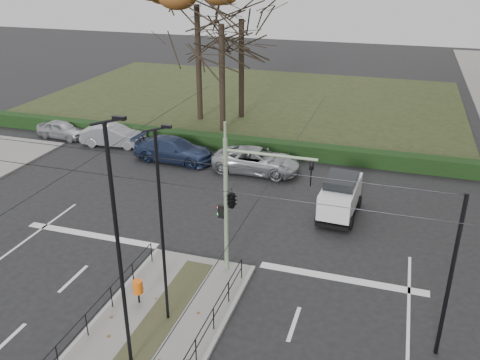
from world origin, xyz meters
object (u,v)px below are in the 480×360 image
at_px(litter_bin, 138,287).
at_px(parked_car_first, 62,129).
at_px(parked_car_fourth, 257,160).
at_px(bare_tree_center, 241,27).
at_px(rust_tree, 197,5).
at_px(parked_car_third, 174,150).
at_px(traffic_light, 234,198).
at_px(bare_tree_near, 221,32).
at_px(parked_car_second, 114,136).
at_px(streetlamp_median_far, 162,228).
at_px(streetlamp_median_near, 119,251).
at_px(white_van, 340,195).

bearing_deg(litter_bin, parked_car_first, 132.83).
bearing_deg(parked_car_fourth, bare_tree_center, 22.81).
relative_size(rust_tree, bare_tree_center, 1.13).
bearing_deg(parked_car_third, traffic_light, -141.74).
relative_size(parked_car_fourth, bare_tree_near, 0.52).
height_order(parked_car_second, bare_tree_center, bare_tree_center).
bearing_deg(streetlamp_median_far, parked_car_fourth, 93.20).
bearing_deg(streetlamp_median_near, litter_bin, 113.58).
height_order(parked_car_fourth, rust_tree, rust_tree).
height_order(streetlamp_median_far, bare_tree_near, bare_tree_near).
bearing_deg(traffic_light, litter_bin, -130.64).
height_order(streetlamp_median_near, streetlamp_median_far, streetlamp_median_near).
distance_m(parked_car_second, parked_car_third, 5.45).
height_order(streetlamp_median_near, bare_tree_near, bare_tree_near).
relative_size(streetlamp_median_far, parked_car_second, 1.63).
height_order(traffic_light, litter_bin, traffic_light).
bearing_deg(parked_car_fourth, traffic_light, -168.32).
bearing_deg(traffic_light, bare_tree_center, 106.78).
distance_m(traffic_light, bare_tree_center, 23.01).
xyz_separation_m(litter_bin, white_van, (6.33, 9.86, 0.30)).
relative_size(parked_car_second, parked_car_fourth, 0.84).
height_order(traffic_light, parked_car_third, traffic_light).
xyz_separation_m(parked_car_second, rust_tree, (3.50, 7.66, 8.27)).
height_order(rust_tree, bare_tree_near, rust_tree).
relative_size(parked_car_fourth, rust_tree, 0.46).
bearing_deg(rust_tree, streetlamp_median_far, -70.88).
xyz_separation_m(parked_car_fourth, bare_tree_near, (-4.70, 6.97, 6.64)).
bearing_deg(rust_tree, parked_car_fourth, -50.99).
xyz_separation_m(streetlamp_median_far, parked_car_first, (-16.32, 16.53, -3.28)).
distance_m(traffic_light, parked_car_first, 21.98).
bearing_deg(rust_tree, parked_car_third, -78.96).
xyz_separation_m(traffic_light, parked_car_first, (-17.64, 12.78, -2.88)).
xyz_separation_m(traffic_light, litter_bin, (-2.79, -3.24, -2.70)).
bearing_deg(bare_tree_near, rust_tree, 140.97).
relative_size(parked_car_first, parked_car_fourth, 0.71).
bearing_deg(bare_tree_center, parked_car_second, -125.25).
bearing_deg(bare_tree_center, streetlamp_median_far, -78.39).
bearing_deg(parked_car_third, parked_car_fourth, -88.61).
height_order(parked_car_fourth, bare_tree_center, bare_tree_center).
bearing_deg(traffic_light, bare_tree_near, 110.92).
bearing_deg(rust_tree, white_van, -45.78).
relative_size(litter_bin, parked_car_first, 0.25).
distance_m(parked_car_first, parked_car_second, 4.56).
distance_m(parked_car_fourth, bare_tree_near, 10.71).
height_order(litter_bin, parked_car_first, parked_car_first).
height_order(streetlamp_median_near, rust_tree, rust_tree).
distance_m(parked_car_first, parked_car_fourth, 15.61).
bearing_deg(white_van, traffic_light, -118.17).
xyz_separation_m(traffic_light, white_van, (3.54, 6.62, -2.40)).
xyz_separation_m(litter_bin, parked_car_third, (-5.04, 14.32, -0.06)).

